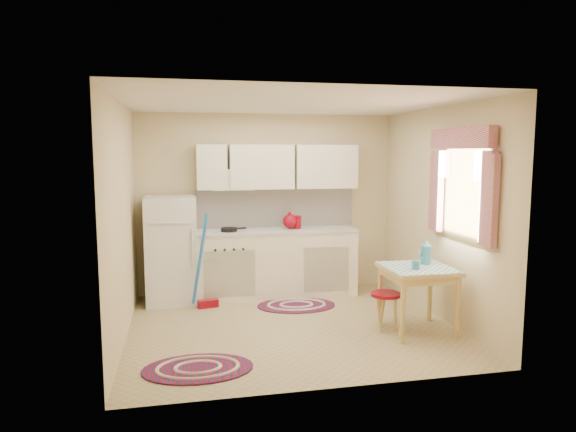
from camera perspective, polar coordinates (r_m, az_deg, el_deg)
The scene contains 14 objects.
room_shell at distance 5.93m, azimuth 1.29°, elevation 3.49°, with size 3.64×3.60×2.52m.
fridge at distance 6.90m, azimuth -12.83°, elevation -3.69°, with size 0.65×0.60×1.40m, color white.
broom at distance 6.58m, azimuth -8.96°, elevation -5.00°, with size 0.28×0.12×1.20m, color #1D6AB8, non-canonical shape.
base_cabinets at distance 7.10m, azimuth -1.65°, elevation -5.34°, with size 2.25×0.60×0.88m, color white.
countertop at distance 7.02m, azimuth -1.66°, elevation -1.67°, with size 2.27×0.62×0.04m, color beige.
frying_pan at distance 6.88m, azimuth -6.57°, elevation -1.51°, with size 0.22×0.22×0.05m, color black.
red_kettle at distance 7.04m, azimuth 0.20°, elevation -0.57°, with size 0.22×0.20×0.22m, color maroon, non-canonical shape.
red_canister at distance 7.07m, azimuth 1.04°, elevation -0.79°, with size 0.10×0.10×0.16m, color maroon.
table at distance 5.88m, azimuth 14.16°, elevation -9.00°, with size 0.72×0.72×0.72m, color #DEC16F.
stool at distance 5.91m, azimuth 10.77°, elevation -10.35°, with size 0.34×0.34×0.42m, color maroon.
coffee_pot at distance 5.93m, azimuth 15.08°, elevation -3.89°, with size 0.14×0.12×0.29m, color teal, non-canonical shape.
mug at distance 5.66m, azimuth 14.02°, elevation -5.34°, with size 0.08×0.08×0.10m, color teal.
rug_center at distance 6.71m, azimuth 0.94°, elevation -9.90°, with size 1.01×0.67×0.02m, color maroon, non-canonical shape.
rug_left at distance 4.95m, azimuth -9.98°, elevation -16.35°, with size 1.01×0.68×0.02m, color maroon, non-canonical shape.
Camera 1 is at (-1.19, -5.53, 1.96)m, focal length 32.00 mm.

